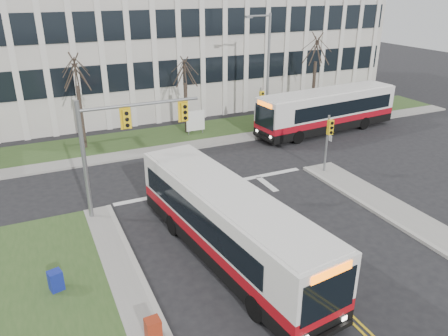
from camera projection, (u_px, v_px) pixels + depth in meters
ground at (287, 257)px, 19.36m from camera, size 120.00×120.00×0.00m
sidewalk_cross at (236, 138)px, 33.97m from camera, size 44.00×1.60×0.14m
building_lawn at (222, 129)px, 36.32m from camera, size 44.00×5.00×0.12m
office_building at (172, 39)px, 44.04m from camera, size 40.00×16.00×12.00m
mast_arm_signal at (117, 136)px, 21.51m from camera, size 6.11×0.38×6.20m
signal_pole_near at (328, 136)px, 26.94m from camera, size 0.34×0.39×3.80m
signal_pole_far at (261, 104)px, 34.04m from camera, size 0.34×0.39×3.80m
streetlight at (266, 67)px, 33.99m from camera, size 2.15×0.25×9.20m
directory_sign at (195, 121)px, 34.50m from camera, size 1.50×0.12×2.00m
tree_left at (76, 73)px, 29.94m from camera, size 1.80×1.80×7.70m
tree_mid at (185, 73)px, 33.44m from camera, size 1.80×1.80×6.82m
tree_right at (316, 50)px, 37.52m from camera, size 1.80×1.80×8.25m
bus_main at (228, 226)px, 18.71m from camera, size 4.00×12.29×3.22m
bus_cross at (327, 111)px, 35.27m from camera, size 12.61×3.89×3.31m
newspaper_box_blue at (56, 282)px, 16.98m from camera, size 0.60×0.56×0.95m
newspaper_box_red at (153, 331)px, 14.57m from camera, size 0.52×0.48×0.95m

